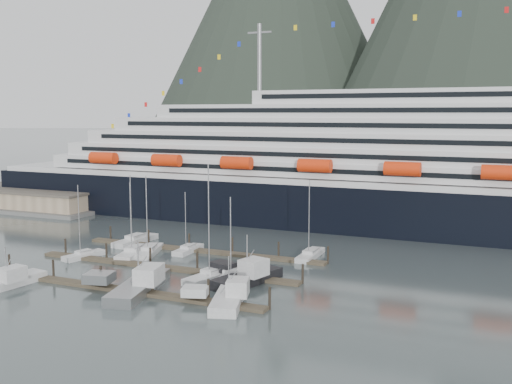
% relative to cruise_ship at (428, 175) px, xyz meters
% --- Properties ---
extents(ground, '(1600.00, 1600.00, 0.00)m').
position_rel_cruise_ship_xyz_m(ground, '(-30.03, -54.94, -12.04)').
color(ground, '#4E5B5D').
rests_on(ground, ground).
extents(cruise_ship, '(210.00, 30.40, 50.30)m').
position_rel_cruise_ship_xyz_m(cruise_ship, '(0.00, 0.00, 0.00)').
color(cruise_ship, black).
rests_on(cruise_ship, ground).
extents(warehouse, '(46.00, 20.00, 5.80)m').
position_rel_cruise_ship_xyz_m(warehouse, '(-102.03, -12.94, -9.79)').
color(warehouse, '#595956').
rests_on(warehouse, ground).
extents(dock_near, '(48.18, 2.28, 3.20)m').
position_rel_cruise_ship_xyz_m(dock_near, '(-34.95, -64.89, -11.73)').
color(dock_near, '#403729').
rests_on(dock_near, ground).
extents(dock_mid, '(48.18, 2.28, 3.20)m').
position_rel_cruise_ship_xyz_m(dock_mid, '(-34.95, -51.89, -11.73)').
color(dock_mid, '#403729').
rests_on(dock_mid, ground).
extents(dock_far, '(48.18, 2.28, 3.20)m').
position_rel_cruise_ship_xyz_m(dock_far, '(-34.95, -38.89, -11.73)').
color(dock_far, '#403729').
rests_on(dock_far, ground).
extents(sailboat_a, '(4.03, 8.32, 13.42)m').
position_rel_cruise_ship_xyz_m(sailboat_a, '(-51.63, -51.16, -11.63)').
color(sailboat_a, '#BDBDBD').
rests_on(sailboat_a, ground).
extents(sailboat_b, '(6.08, 10.93, 14.87)m').
position_rel_cruise_ship_xyz_m(sailboat_b, '(-42.69, -44.21, -11.60)').
color(sailboat_b, '#BDBDBD').
rests_on(sailboat_b, ground).
extents(sailboat_c, '(5.30, 11.29, 13.91)m').
position_rel_cruise_ship_xyz_m(sailboat_c, '(-44.49, -46.28, -11.60)').
color(sailboat_c, '#BDBDBD').
rests_on(sailboat_c, ground).
extents(sailboat_d, '(5.27, 12.46, 18.31)m').
position_rel_cruise_ship_xyz_m(sailboat_d, '(-24.45, -53.65, -11.58)').
color(sailboat_d, '#BDBDBD').
rests_on(sailboat_d, ground).
extents(sailboat_e, '(3.43, 11.37, 14.04)m').
position_rel_cruise_ship_xyz_m(sailboat_e, '(-50.34, -37.51, -11.60)').
color(sailboat_e, '#BDBDBD').
rests_on(sailboat_e, ground).
extents(sailboat_f, '(2.50, 8.12, 11.62)m').
position_rel_cruise_ship_xyz_m(sailboat_f, '(-37.01, -40.02, -11.64)').
color(sailboat_f, '#BDBDBD').
rests_on(sailboat_f, ground).
extents(sailboat_g, '(2.65, 10.07, 14.30)m').
position_rel_cruise_ship_xyz_m(sailboat_g, '(-15.13, -34.95, -11.62)').
color(sailboat_g, '#BDBDBD').
rests_on(sailboat_g, ground).
extents(sailboat_h, '(5.24, 10.71, 13.46)m').
position_rel_cruise_ship_xyz_m(sailboat_h, '(-21.74, -52.87, -11.60)').
color(sailboat_h, '#BDBDBD').
rests_on(sailboat_h, ground).
extents(trawler_a, '(8.94, 12.32, 6.58)m').
position_rel_cruise_ship_xyz_m(trawler_a, '(-50.41, -69.93, -11.18)').
color(trawler_a, '#BDBDBD').
rests_on(trawler_a, ground).
extents(trawler_c, '(11.92, 16.34, 8.13)m').
position_rel_cruise_ship_xyz_m(trawler_c, '(-31.29, -64.22, -11.04)').
color(trawler_c, gray).
rests_on(trawler_c, ground).
extents(trawler_d, '(9.94, 12.58, 7.18)m').
position_rel_cruise_ship_xyz_m(trawler_d, '(-17.04, -63.93, -11.13)').
color(trawler_d, '#BDBDBD').
rests_on(trawler_d, ground).
extents(trawler_e, '(10.45, 13.17, 8.20)m').
position_rel_cruise_ship_xyz_m(trawler_e, '(-18.86, -53.98, -11.04)').
color(trawler_e, black).
rests_on(trawler_e, ground).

